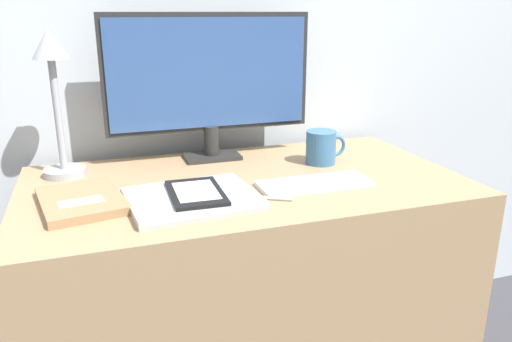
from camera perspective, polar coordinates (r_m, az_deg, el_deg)
The scene contains 10 objects.
wall_back at distance 1.66m, azimuth -5.63°, elevation 18.35°, with size 3.60×0.05×2.40m.
desk at distance 1.51m, azimuth -1.16°, elevation -14.50°, with size 1.17×0.64×0.75m.
monitor at distance 1.51m, azimuth -5.33°, elevation 10.40°, with size 0.62×0.11×0.43m.
keyboard at distance 1.31m, azimuth 6.67°, elevation -1.40°, with size 0.30×0.11×0.01m.
laptop at distance 1.20m, azimuth -7.31°, elevation -3.16°, with size 0.32×0.26×0.02m.
ereader at distance 1.19m, azimuth -6.87°, elevation -2.46°, with size 0.13×0.20×0.01m.
desk_lamp at distance 1.43m, azimuth -22.06°, elevation 9.02°, with size 0.11×0.11×0.39m.
notebook at distance 1.25m, azimuth -19.33°, elevation -3.20°, with size 0.22×0.27×0.02m.
coffee_mug at distance 1.50m, azimuth 7.51°, elevation 2.71°, with size 0.13×0.09×0.10m.
pen at distance 1.21m, azimuth 0.75°, elevation -3.09°, with size 0.12×0.07×0.01m.
Camera 1 is at (-0.38, -1.04, 1.18)m, focal length 35.00 mm.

